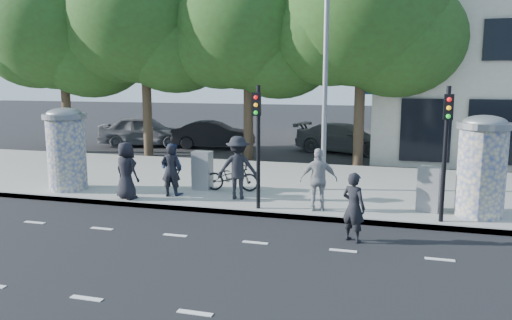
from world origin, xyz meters
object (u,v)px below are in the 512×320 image
(bicycle, at_px, (232,177))
(traffic_pole_near, at_px, (258,134))
(ped_c, at_px, (172,169))
(ped_b, at_px, (171,170))
(traffic_pole_far, at_px, (446,140))
(ped_d, at_px, (238,168))
(car_mid, at_px, (214,135))
(street_lamp, at_px, (326,43))
(ped_a, at_px, (126,171))
(man_road, at_px, (354,207))
(ad_column_left, at_px, (66,147))
(ad_column_right, at_px, (482,164))
(cabinet_right, at_px, (430,189))
(cabinet_left, at_px, (202,170))
(ped_e, at_px, (319,180))
(car_right, at_px, (345,138))
(car_left, at_px, (145,131))

(bicycle, bearing_deg, traffic_pole_near, -150.46)
(ped_c, bearing_deg, ped_b, 120.93)
(traffic_pole_far, distance_m, bicycle, 6.68)
(ped_c, height_order, ped_d, ped_d)
(ped_c, xyz_separation_m, bicycle, (1.64, 0.96, -0.35))
(car_mid, bearing_deg, ped_b, -176.61)
(traffic_pole_far, xyz_separation_m, ped_d, (-5.68, 0.97, -1.13))
(bicycle, bearing_deg, street_lamp, -78.07)
(traffic_pole_far, bearing_deg, car_mid, 131.22)
(ped_d, height_order, car_mid, ped_d)
(street_lamp, relative_size, ped_a, 4.64)
(bicycle, height_order, car_mid, car_mid)
(traffic_pole_far, distance_m, man_road, 3.00)
(ad_column_left, distance_m, traffic_pole_near, 6.67)
(man_road, bearing_deg, ad_column_right, -110.18)
(ped_d, xyz_separation_m, cabinet_right, (5.44, 0.05, -0.33))
(traffic_pole_far, xyz_separation_m, car_mid, (-10.59, 12.09, -1.51))
(ped_c, bearing_deg, cabinet_left, -112.36)
(street_lamp, height_order, ped_a, street_lamp)
(ped_e, distance_m, car_right, 12.10)
(ad_column_left, height_order, car_mid, ad_column_left)
(cabinet_left, xyz_separation_m, car_right, (3.55, 10.46, -0.04))
(bicycle, xyz_separation_m, cabinet_left, (-1.00, -0.03, 0.17))
(traffic_pole_near, bearing_deg, cabinet_left, 141.67)
(street_lamp, distance_m, ped_d, 4.73)
(street_lamp, height_order, ped_d, street_lamp)
(ped_c, bearing_deg, ped_d, -167.27)
(ped_b, bearing_deg, man_road, 139.71)
(ad_column_left, height_order, ad_column_right, same)
(ad_column_left, relative_size, ped_b, 1.66)
(ad_column_left, relative_size, ped_d, 1.40)
(ad_column_left, distance_m, street_lamp, 8.90)
(street_lamp, bearing_deg, cabinet_left, -165.86)
(ped_b, xyz_separation_m, ped_e, (4.60, -0.48, 0.06))
(man_road, bearing_deg, ped_b, 6.94)
(car_mid, bearing_deg, street_lamp, -152.75)
(ad_column_right, height_order, cabinet_right, ad_column_right)
(ped_c, xyz_separation_m, man_road, (5.78, -2.62, -0.14))
(ad_column_right, bearing_deg, cabinet_left, 173.17)
(ped_b, xyz_separation_m, cabinet_left, (0.57, 1.15, -0.18))
(ped_b, distance_m, cabinet_right, 7.52)
(ped_e, bearing_deg, bicycle, -39.81)
(car_right, bearing_deg, ped_c, 173.59)
(ad_column_left, relative_size, ped_c, 1.65)
(cabinet_left, bearing_deg, cabinet_right, -4.93)
(traffic_pole_near, height_order, bicycle, traffic_pole_near)
(street_lamp, xyz_separation_m, car_right, (-0.24, 9.50, -4.06))
(ped_e, distance_m, car_mid, 13.97)
(ad_column_right, relative_size, car_left, 0.54)
(traffic_pole_near, distance_m, car_mid, 13.48)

